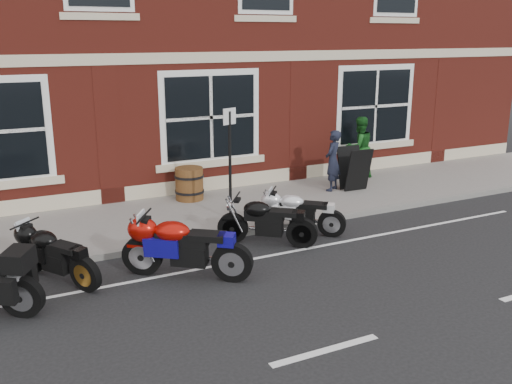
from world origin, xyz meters
TOP-DOWN VIEW (x-y plane):
  - ground at (0.00, 0.00)m, footprint 80.00×80.00m
  - sidewalk at (0.00, 3.00)m, footprint 30.00×3.00m
  - kerb at (0.00, 1.42)m, footprint 30.00×0.16m
  - moto_sport_red at (-0.84, -0.01)m, footprint 1.87×1.46m
  - moto_sport_black at (-2.78, 0.78)m, footprint 1.15×1.71m
  - moto_sport_silver at (1.97, 1.03)m, footprint 1.46×1.32m
  - moto_naked_black at (1.08, 0.77)m, footprint 1.59×1.34m
  - pedestrian_left at (4.21, 3.17)m, footprint 0.67×0.62m
  - pedestrian_right at (5.62, 3.98)m, footprint 0.83×0.66m
  - a_board_sign at (4.74, 2.97)m, footprint 0.67×0.46m
  - barrel_planter at (0.71, 4.00)m, footprint 0.70×0.70m
  - parking_sign at (0.98, 2.20)m, footprint 0.32×0.13m

SIDE VIEW (x-z plane):
  - ground at x=0.00m, z-range 0.00..0.00m
  - sidewalk at x=0.00m, z-range 0.00..0.12m
  - kerb at x=0.00m, z-range 0.00..0.12m
  - moto_sport_silver at x=1.97m, z-range 0.06..0.89m
  - moto_sport_black at x=-2.78m, z-range 0.07..0.94m
  - moto_naked_black at x=1.08m, z-range 0.07..0.95m
  - barrel_planter at x=0.71m, z-range 0.12..0.89m
  - moto_sport_red at x=-0.84m, z-range 0.07..1.08m
  - a_board_sign at x=4.74m, z-range 0.12..1.21m
  - pedestrian_left at x=4.21m, z-range 0.12..1.65m
  - pedestrian_right at x=5.62m, z-range 0.12..1.80m
  - parking_sign at x=0.98m, z-range 0.30..2.66m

